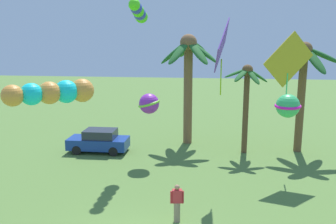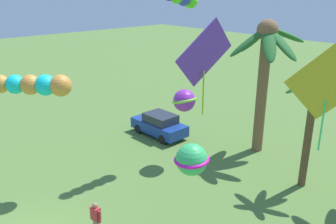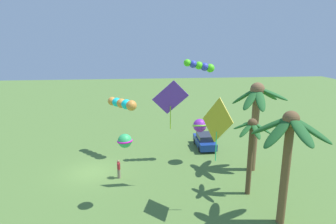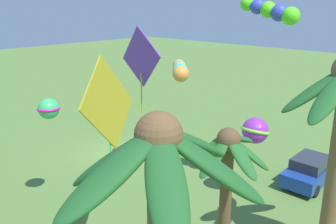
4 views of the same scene
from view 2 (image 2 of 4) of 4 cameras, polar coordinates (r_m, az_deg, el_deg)
palm_tree_0 at (r=20.69m, az=15.38°, el=8.42°), size 4.25×4.30×7.70m
palm_tree_2 at (r=17.65m, az=22.09°, el=1.07°), size 2.80×2.59×5.77m
parked_car_0 at (r=23.45m, az=-1.39°, el=-2.03°), size 3.93×1.79×1.51m
spectator_0 at (r=14.64m, az=-11.45°, el=-16.59°), size 0.54×0.29×1.59m
kite_tube_0 at (r=17.09m, az=-20.63°, el=4.09°), size 2.91×2.84×0.99m
kite_ball_1 at (r=10.13m, az=3.79°, el=-7.59°), size 1.31×1.32×0.92m
kite_diamond_2 at (r=13.34m, az=5.86°, el=9.12°), size 0.68×2.65×3.68m
kite_diamond_3 at (r=13.70m, az=24.33°, el=4.41°), size 2.80×1.19×4.19m
kite_ball_5 at (r=19.11m, az=2.63°, el=1.86°), size 1.35×1.36×1.21m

